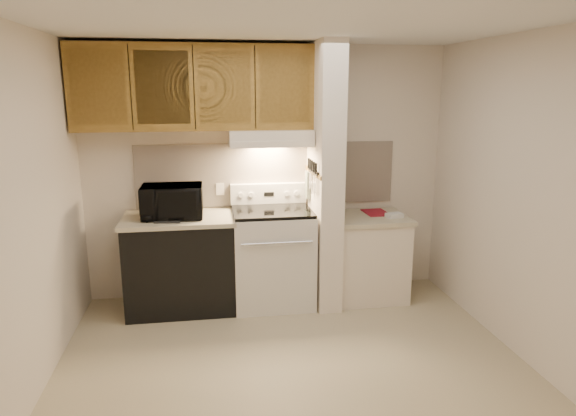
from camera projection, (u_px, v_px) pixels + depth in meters
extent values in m
plane|color=tan|center=(292.00, 361.00, 4.01)|extent=(3.60, 3.60, 0.00)
plane|color=white|center=(292.00, 24.00, 3.44)|extent=(3.60, 3.60, 0.00)
cube|color=beige|center=(268.00, 173.00, 5.17)|extent=(3.60, 2.50, 0.02)
cube|color=beige|center=(28.00, 215.00, 3.45)|extent=(0.02, 3.00, 2.50)
cube|color=beige|center=(519.00, 197.00, 4.00)|extent=(0.02, 3.00, 2.50)
cube|color=#FFE6D0|center=(268.00, 174.00, 5.16)|extent=(2.60, 0.02, 0.63)
cube|color=silver|center=(272.00, 258.00, 5.01)|extent=(0.76, 0.65, 0.92)
cube|color=black|center=(277.00, 265.00, 4.70)|extent=(0.50, 0.01, 0.30)
cylinder|color=silver|center=(277.00, 243.00, 4.61)|extent=(0.65, 0.02, 0.02)
cube|color=black|center=(272.00, 211.00, 4.91)|extent=(0.74, 0.64, 0.03)
cube|color=silver|center=(268.00, 193.00, 5.15)|extent=(0.76, 0.08, 0.20)
cube|color=black|center=(269.00, 194.00, 5.11)|extent=(0.10, 0.01, 0.04)
cylinder|color=silver|center=(241.00, 195.00, 5.07)|extent=(0.05, 0.02, 0.05)
cylinder|color=silver|center=(251.00, 195.00, 5.08)|extent=(0.05, 0.02, 0.05)
cylinder|color=silver|center=(287.00, 194.00, 5.14)|extent=(0.05, 0.02, 0.05)
cylinder|color=silver|center=(297.00, 193.00, 5.15)|extent=(0.05, 0.02, 0.05)
cube|color=black|center=(181.00, 265.00, 4.90)|extent=(1.00, 0.63, 0.87)
cube|color=beige|center=(179.00, 219.00, 4.79)|extent=(1.04, 0.67, 0.04)
cube|color=black|center=(167.00, 222.00, 4.58)|extent=(0.24, 0.10, 0.02)
cylinder|color=#245F65|center=(185.00, 206.00, 4.99)|extent=(0.09, 0.09, 0.10)
cube|color=#F0E2CD|center=(220.00, 189.00, 5.10)|extent=(0.08, 0.01, 0.12)
imported|color=black|center=(172.00, 201.00, 4.73)|extent=(0.55, 0.38, 0.30)
cube|color=white|center=(325.00, 177.00, 4.91)|extent=(0.22, 0.70, 2.50)
cube|color=olive|center=(313.00, 172.00, 4.88)|extent=(0.01, 0.70, 0.04)
cube|color=black|center=(313.00, 171.00, 4.82)|extent=(0.02, 0.42, 0.04)
cube|color=silver|center=(316.00, 185.00, 4.69)|extent=(0.01, 0.03, 0.16)
cylinder|color=black|center=(316.00, 168.00, 4.65)|extent=(0.02, 0.02, 0.10)
cube|color=silver|center=(314.00, 184.00, 4.76)|extent=(0.01, 0.04, 0.18)
cylinder|color=black|center=(314.00, 167.00, 4.73)|extent=(0.02, 0.02, 0.10)
cube|color=silver|center=(312.00, 184.00, 4.85)|extent=(0.01, 0.04, 0.20)
cylinder|color=black|center=(312.00, 166.00, 4.82)|extent=(0.02, 0.02, 0.10)
cube|color=silver|center=(310.00, 180.00, 4.93)|extent=(0.01, 0.04, 0.16)
cylinder|color=black|center=(310.00, 164.00, 4.90)|extent=(0.02, 0.02, 0.10)
cube|color=silver|center=(309.00, 180.00, 4.99)|extent=(0.01, 0.04, 0.18)
cylinder|color=black|center=(309.00, 163.00, 4.98)|extent=(0.02, 0.02, 0.10)
cube|color=slate|center=(308.00, 185.00, 5.07)|extent=(0.03, 0.11, 0.27)
cube|color=#F0E2CD|center=(368.00, 259.00, 5.17)|extent=(0.70, 0.60, 0.81)
cube|color=beige|center=(369.00, 218.00, 5.07)|extent=(0.74, 0.64, 0.04)
cube|color=maroon|center=(376.00, 213.00, 5.18)|extent=(0.24, 0.31, 0.01)
cube|color=white|center=(394.00, 215.00, 5.00)|extent=(0.18, 0.14, 0.04)
cube|color=#F0E2CD|center=(270.00, 137.00, 4.87)|extent=(0.78, 0.44, 0.15)
cube|color=#F0E2CD|center=(273.00, 144.00, 4.68)|extent=(0.78, 0.04, 0.06)
cube|color=olive|center=(194.00, 88.00, 4.70)|extent=(2.18, 0.33, 0.77)
cube|color=olive|center=(98.00, 88.00, 4.42)|extent=(0.46, 0.01, 0.63)
cube|color=black|center=(130.00, 88.00, 4.46)|extent=(0.01, 0.01, 0.73)
cube|color=olive|center=(162.00, 88.00, 4.50)|extent=(0.46, 0.01, 0.63)
cube|color=black|center=(194.00, 88.00, 4.55)|extent=(0.01, 0.01, 0.73)
cube|color=olive|center=(225.00, 88.00, 4.59)|extent=(0.46, 0.01, 0.63)
cube|color=black|center=(255.00, 88.00, 4.63)|extent=(0.01, 0.01, 0.73)
cube|color=olive|center=(285.00, 88.00, 4.67)|extent=(0.46, 0.01, 0.63)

